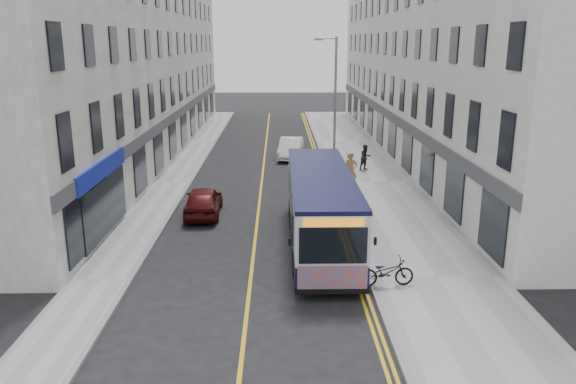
{
  "coord_description": "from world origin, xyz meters",
  "views": [
    {
      "loc": [
        0.95,
        -18.54,
        7.76
      ],
      "look_at": [
        1.36,
        4.3,
        1.6
      ],
      "focal_mm": 35.0,
      "sensor_mm": 36.0,
      "label": 1
    }
  ],
  "objects_px": {
    "bicycle": "(386,272)",
    "pedestrian_near": "(351,171)",
    "car_white": "(291,148)",
    "city_bus": "(321,206)",
    "streetlamp": "(334,102)",
    "pedestrian_far": "(366,157)",
    "car_maroon": "(203,201)"
  },
  "relations": [
    {
      "from": "car_white",
      "to": "city_bus",
      "type": "bearing_deg",
      "value": -80.76
    },
    {
      "from": "bicycle",
      "to": "pedestrian_far",
      "type": "xyz_separation_m",
      "value": [
        1.88,
        16.84,
        0.31
      ]
    },
    {
      "from": "pedestrian_near",
      "to": "car_white",
      "type": "xyz_separation_m",
      "value": [
        -2.98,
        8.81,
        -0.43
      ]
    },
    {
      "from": "car_white",
      "to": "car_maroon",
      "type": "distance_m",
      "value": 13.58
    },
    {
      "from": "city_bus",
      "to": "car_maroon",
      "type": "height_order",
      "value": "city_bus"
    },
    {
      "from": "bicycle",
      "to": "streetlamp",
      "type": "bearing_deg",
      "value": -5.16
    },
    {
      "from": "streetlamp",
      "to": "car_white",
      "type": "distance_m",
      "value": 6.77
    },
    {
      "from": "car_white",
      "to": "pedestrian_far",
      "type": "bearing_deg",
      "value": -36.64
    },
    {
      "from": "streetlamp",
      "to": "pedestrian_far",
      "type": "height_order",
      "value": "streetlamp"
    },
    {
      "from": "pedestrian_near",
      "to": "car_maroon",
      "type": "xyz_separation_m",
      "value": [
        -7.28,
        -4.07,
        -0.44
      ]
    },
    {
      "from": "streetlamp",
      "to": "car_white",
      "type": "relative_size",
      "value": 1.92
    },
    {
      "from": "city_bus",
      "to": "pedestrian_far",
      "type": "height_order",
      "value": "city_bus"
    },
    {
      "from": "bicycle",
      "to": "pedestrian_far",
      "type": "distance_m",
      "value": 16.95
    },
    {
      "from": "pedestrian_far",
      "to": "car_maroon",
      "type": "distance_m",
      "value": 12.34
    },
    {
      "from": "bicycle",
      "to": "car_white",
      "type": "xyz_separation_m",
      "value": [
        -2.6,
        21.05,
        0.09
      ]
    },
    {
      "from": "bicycle",
      "to": "car_white",
      "type": "relative_size",
      "value": 0.43
    },
    {
      "from": "city_bus",
      "to": "pedestrian_far",
      "type": "bearing_deg",
      "value": 73.83
    },
    {
      "from": "streetlamp",
      "to": "city_bus",
      "type": "height_order",
      "value": "streetlamp"
    },
    {
      "from": "city_bus",
      "to": "pedestrian_near",
      "type": "relative_size",
      "value": 5.06
    },
    {
      "from": "city_bus",
      "to": "pedestrian_near",
      "type": "bearing_deg",
      "value": 74.89
    },
    {
      "from": "pedestrian_near",
      "to": "pedestrian_far",
      "type": "bearing_deg",
      "value": 64.26
    },
    {
      "from": "city_bus",
      "to": "car_white",
      "type": "distance_m",
      "value": 17.01
    },
    {
      "from": "pedestrian_far",
      "to": "car_maroon",
      "type": "height_order",
      "value": "pedestrian_far"
    },
    {
      "from": "city_bus",
      "to": "bicycle",
      "type": "distance_m",
      "value": 4.58
    },
    {
      "from": "streetlamp",
      "to": "bicycle",
      "type": "distance_m",
      "value": 16.35
    },
    {
      "from": "streetlamp",
      "to": "pedestrian_far",
      "type": "bearing_deg",
      "value": 23.96
    },
    {
      "from": "streetlamp",
      "to": "car_maroon",
      "type": "distance_m",
      "value": 10.86
    },
    {
      "from": "car_maroon",
      "to": "streetlamp",
      "type": "bearing_deg",
      "value": -132.25
    },
    {
      "from": "city_bus",
      "to": "pedestrian_far",
      "type": "distance_m",
      "value": 13.3
    },
    {
      "from": "streetlamp",
      "to": "city_bus",
      "type": "bearing_deg",
      "value": -97.67
    },
    {
      "from": "bicycle",
      "to": "pedestrian_near",
      "type": "distance_m",
      "value": 12.27
    },
    {
      "from": "streetlamp",
      "to": "pedestrian_near",
      "type": "relative_size",
      "value": 4.03
    }
  ]
}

